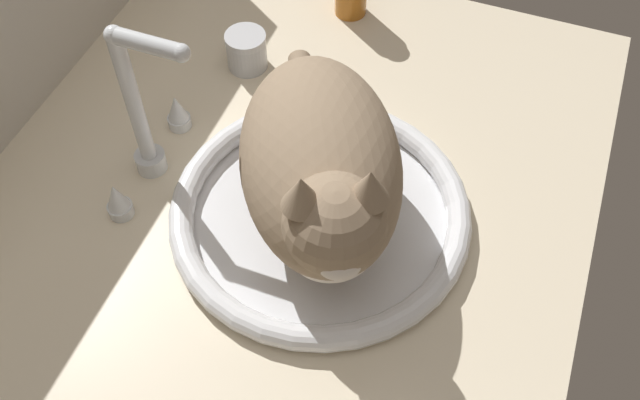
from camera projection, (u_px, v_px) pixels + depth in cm
name	position (u px, v px, depth cm)	size (l,w,h in cm)	color
countertop	(262.00, 248.00, 89.59)	(108.94, 76.76, 3.00)	beige
sink_basin	(320.00, 213.00, 89.24)	(37.46, 37.46, 3.08)	white
faucet	(144.00, 121.00, 87.81)	(19.18, 11.17, 23.61)	silver
cat	(322.00, 172.00, 79.70)	(39.92, 30.00, 20.66)	#8C755B
metal_jar	(247.00, 51.00, 104.71)	(5.98, 5.98, 5.67)	#B2B5BA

